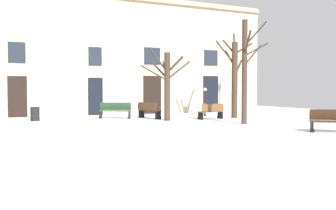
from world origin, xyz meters
TOP-DOWN VIEW (x-y plane):
  - ground_plane at (0.00, 0.00)m, footprint 35.66×35.66m
  - building_facade at (0.01, 9.76)m, footprint 22.28×0.60m
  - tree_center at (3.42, 0.35)m, footprint 1.69×0.99m
  - tree_near_facade at (0.69, 3.67)m, footprint 3.05×2.27m
  - tree_right_of_center at (5.22, 3.98)m, footprint 1.85×2.14m
  - streetlamp at (7.79, 7.78)m, footprint 0.30×0.30m
  - litter_bin at (-5.92, 6.28)m, footprint 0.50×0.50m
  - bench_facing_shops at (-1.53, 6.14)m, footprint 1.82×1.27m
  - bench_near_lamp at (3.35, 3.48)m, footprint 1.62×0.71m
  - bench_back_to_back_left at (4.41, -3.98)m, footprint 1.62×1.37m
  - bench_far_corner at (0.25, 5.33)m, footprint 0.98×1.75m
  - person_near_bench at (4.25, 5.82)m, footprint 0.38×0.44m

SIDE VIEW (x-z plane):
  - ground_plane at x=0.00m, z-range 0.00..0.00m
  - litter_bin at x=-5.92m, z-range 0.00..0.74m
  - bench_near_lamp at x=3.35m, z-range 0.00..0.88m
  - bench_back_to_back_left at x=4.41m, z-range 0.00..0.89m
  - bench_facing_shops at x=-1.53m, z-range 0.02..0.96m
  - bench_far_corner at x=0.25m, z-range 0.01..0.96m
  - person_near_bench at x=4.25m, z-range 0.11..1.93m
  - tree_near_facade at x=0.69m, z-range 0.07..4.02m
  - streetlamp at x=7.79m, z-range 0.40..3.84m
  - tree_right_of_center at x=5.22m, z-range -0.08..5.15m
  - tree_center at x=3.42m, z-range 0.13..5.18m
  - building_facade at x=0.01m, z-range 0.04..8.28m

